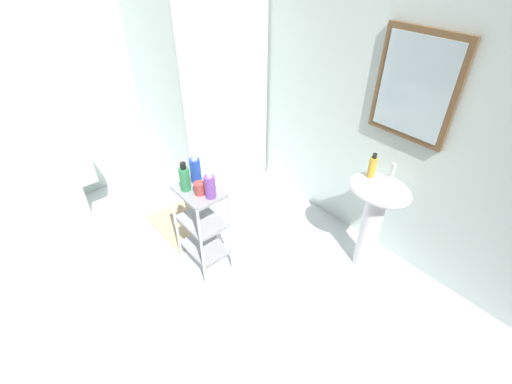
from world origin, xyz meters
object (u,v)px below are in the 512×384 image
object	(u,v)px
shower_stall	(203,141)
shampoo_bottle_blue	(195,170)
rinse_cup	(199,188)
storage_cart	(202,223)
pedestal_sink	(375,207)
body_wash_bottle_green	(185,178)
bath_mat	(181,225)
hand_soap_bottle	(372,166)
conditioner_bottle_purple	(210,186)
toilet	(67,190)

from	to	relation	value
shower_stall	shampoo_bottle_blue	xyz separation A→B (m)	(0.92, -0.64, 0.38)
shower_stall	rinse_cup	world-z (taller)	shower_stall
storage_cart	shampoo_bottle_blue	world-z (taller)	shampoo_bottle_blue
pedestal_sink	body_wash_bottle_green	distance (m)	1.40
pedestal_sink	bath_mat	distance (m)	1.74
bath_mat	shampoo_bottle_blue	bearing A→B (deg)	-3.04
rinse_cup	bath_mat	xyz separation A→B (m)	(-0.57, 0.09, -0.78)
hand_soap_bottle	shower_stall	bearing A→B (deg)	-170.54
shower_stall	conditioner_bottle_purple	bearing A→B (deg)	-30.26
rinse_cup	storage_cart	bearing A→B (deg)	162.39
body_wash_bottle_green	conditioner_bottle_purple	distance (m)	0.20
storage_cart	body_wash_bottle_green	distance (m)	0.41
storage_cart	pedestal_sink	bearing A→B (deg)	49.90
shower_stall	pedestal_sink	size ratio (longest dim) A/B	2.47
shampoo_bottle_blue	bath_mat	size ratio (longest dim) A/B	0.38
conditioner_bottle_purple	pedestal_sink	bearing A→B (deg)	53.35
toilet	hand_soap_bottle	size ratio (longest dim) A/B	4.17
body_wash_bottle_green	rinse_cup	size ratio (longest dim) A/B	2.45
hand_soap_bottle	bath_mat	size ratio (longest dim) A/B	0.30
shower_stall	toilet	size ratio (longest dim) A/B	2.63
pedestal_sink	rinse_cup	bearing A→B (deg)	-128.52
conditioner_bottle_purple	hand_soap_bottle	bearing A→B (deg)	57.30
shower_stall	body_wash_bottle_green	size ratio (longest dim) A/B	9.04
rinse_cup	bath_mat	bearing A→B (deg)	171.30
storage_cart	toilet	bearing A→B (deg)	-154.37
pedestal_sink	toilet	xyz separation A→B (m)	(-2.12, -1.60, -0.26)
storage_cart	shampoo_bottle_blue	xyz separation A→B (m)	(-0.11, 0.05, 0.40)
shower_stall	toilet	bearing A→B (deg)	-101.32
shower_stall	toilet	distance (m)	1.34
pedestal_sink	toilet	world-z (taller)	pedestal_sink
body_wash_bottle_green	pedestal_sink	bearing A→B (deg)	49.31
storage_cart	rinse_cup	distance (m)	0.35
toilet	storage_cart	bearing A→B (deg)	25.63
hand_soap_bottle	rinse_cup	bearing A→B (deg)	-124.90
pedestal_sink	shower_stall	bearing A→B (deg)	-171.10
storage_cart	hand_soap_bottle	distance (m)	1.31
pedestal_sink	bath_mat	size ratio (longest dim) A/B	1.35
toilet	shampoo_bottle_blue	bearing A→B (deg)	29.60
shampoo_bottle_blue	rinse_cup	bearing A→B (deg)	-24.51
conditioner_bottle_purple	shower_stall	bearing A→B (deg)	149.74
pedestal_sink	conditioner_bottle_purple	bearing A→B (deg)	-126.65
shower_stall	bath_mat	bearing A→B (deg)	-51.56
storage_cart	conditioner_bottle_purple	bearing A→B (deg)	12.56
shampoo_bottle_blue	rinse_cup	distance (m)	0.17
toilet	rinse_cup	world-z (taller)	rinse_cup
toilet	storage_cart	world-z (taller)	toilet
body_wash_bottle_green	shampoo_bottle_blue	bearing A→B (deg)	108.61
shower_stall	bath_mat	size ratio (longest dim) A/B	3.33
storage_cart	bath_mat	world-z (taller)	storage_cart
body_wash_bottle_green	shampoo_bottle_blue	world-z (taller)	shampoo_bottle_blue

